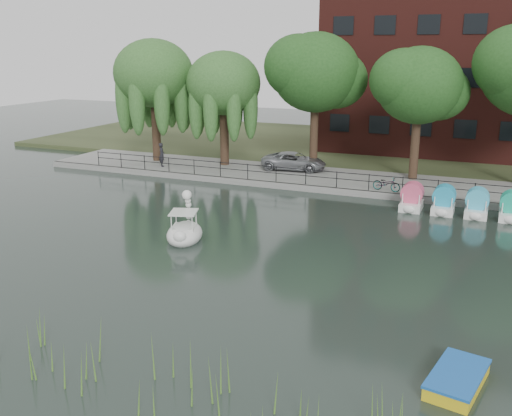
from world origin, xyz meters
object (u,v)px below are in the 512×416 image
Objects in this scene: minivan at (294,160)px; swan_boat at (185,230)px; yellow_rowboat at (457,379)px; pedestrian at (162,153)px; bicycle at (387,183)px.

swan_boat is at bearing 172.53° from minivan.
minivan is 26.26m from yellow_rowboat.
swan_boat is (9.12, -12.68, -0.91)m from pedestrian.
bicycle is at bearing -123.97° from minivan.
yellow_rowboat is at bearing -153.06° from bicycle.
swan_boat is at bearing 173.54° from pedestrian.
pedestrian is 15.64m from swan_boat.
swan_boat is 1.17× the size of yellow_rowboat.
minivan is 2.02× the size of yellow_rowboat.
pedestrian is (-16.38, 1.06, 0.49)m from bicycle.
swan_boat is at bearing 159.94° from yellow_rowboat.
bicycle is 16.42m from pedestrian.
pedestrian reaches higher than minivan.
minivan is 3.00× the size of bicycle.
minivan is 1.72× the size of swan_boat.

